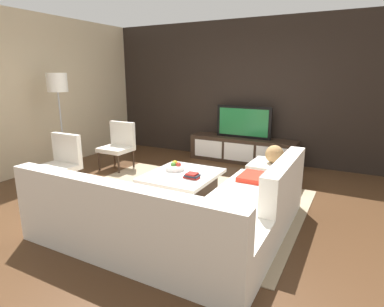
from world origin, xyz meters
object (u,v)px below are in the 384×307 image
(decorative_ball, at_px, (275,154))
(book_stack, at_px, (192,176))
(coffee_table, at_px, (182,185))
(ottoman, at_px, (273,175))
(accent_chair_far, at_px, (119,142))
(media_console, at_px, (242,150))
(accent_chair_near, at_px, (61,160))
(fruit_bowl, at_px, (175,167))
(sectional_couch, at_px, (186,216))
(floor_lamp, at_px, (58,88))
(television, at_px, (244,122))

(decorative_ball, height_order, book_stack, decorative_ball)
(coffee_table, bearing_deg, ottoman, 46.58)
(coffee_table, distance_m, accent_chair_far, 2.03)
(media_console, bearing_deg, decorative_ball, -52.25)
(accent_chair_near, xyz_separation_m, fruit_bowl, (1.62, 0.66, -0.06))
(sectional_couch, relative_size, decorative_ball, 8.90)
(coffee_table, distance_m, book_stack, 0.33)
(book_stack, bearing_deg, media_console, 92.84)
(media_console, height_order, floor_lamp, floor_lamp)
(accent_chair_far, bearing_deg, book_stack, -32.51)
(media_console, distance_m, fruit_bowl, 2.22)
(media_console, height_order, coffee_table, media_console)
(coffee_table, height_order, book_stack, book_stack)
(sectional_couch, xyz_separation_m, coffee_table, (-0.62, 1.01, -0.09))
(floor_lamp, bearing_deg, decorative_ball, 15.72)
(coffee_table, height_order, ottoman, ottoman)
(media_console, relative_size, sectional_couch, 0.85)
(television, relative_size, decorative_ball, 3.94)
(television, bearing_deg, sectional_couch, -81.03)
(sectional_couch, distance_m, accent_chair_far, 3.07)
(accent_chair_far, distance_m, book_stack, 2.26)
(accent_chair_far, bearing_deg, floor_lamp, -141.53)
(floor_lamp, bearing_deg, ottoman, 15.72)
(media_console, distance_m, coffee_table, 2.30)
(ottoman, xyz_separation_m, fruit_bowl, (-1.21, -0.99, 0.23))
(accent_chair_far, distance_m, decorative_ball, 2.89)
(media_console, distance_m, sectional_couch, 3.35)
(media_console, relative_size, decorative_ball, 7.56)
(television, distance_m, accent_chair_near, 3.44)
(fruit_bowl, relative_size, book_stack, 1.33)
(accent_chair_near, bearing_deg, accent_chair_far, 83.65)
(accent_chair_near, height_order, book_stack, accent_chair_near)
(television, height_order, sectional_couch, television)
(accent_chair_near, bearing_deg, coffee_table, 9.07)
(television, relative_size, floor_lamp, 0.63)
(television, bearing_deg, decorative_ball, -52.26)
(sectional_couch, distance_m, ottoman, 2.14)
(accent_chair_far, height_order, book_stack, accent_chair_far)
(television, bearing_deg, media_console, -90.00)
(floor_lamp, height_order, accent_chair_far, floor_lamp)
(floor_lamp, bearing_deg, television, 40.17)
(decorative_ball, bearing_deg, sectional_couch, -101.08)
(sectional_couch, bearing_deg, fruit_bowl, 125.77)
(ottoman, bearing_deg, book_stack, -124.05)
(decorative_ball, xyz_separation_m, book_stack, (-0.81, -1.20, -0.13))
(coffee_table, xyz_separation_m, decorative_ball, (1.03, 1.09, 0.34))
(television, distance_m, floor_lamp, 3.48)
(ottoman, bearing_deg, sectional_couch, -101.08)
(ottoman, relative_size, accent_chair_far, 0.80)
(accent_chair_near, xyz_separation_m, book_stack, (2.02, 0.44, -0.07))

